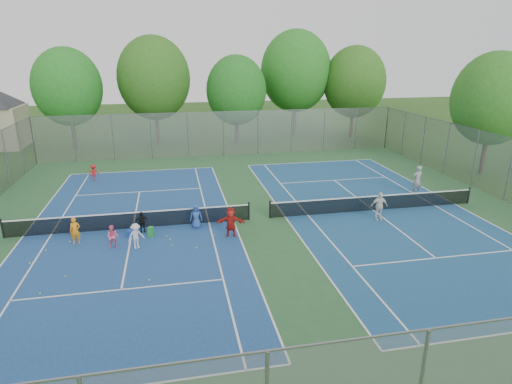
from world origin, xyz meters
TOP-DOWN VIEW (x-y plane):
  - ground at (0.00, 0.00)m, footprint 120.00×120.00m
  - court_pad at (0.00, 0.00)m, footprint 32.00×32.00m
  - court_left at (-7.00, 0.00)m, footprint 10.97×23.77m
  - court_right at (7.00, 0.00)m, footprint 10.97×23.77m
  - net_left at (-7.00, 0.00)m, footprint 12.87×0.10m
  - net_right at (7.00, 0.00)m, footprint 12.87×0.10m
  - fence_north at (0.00, 16.00)m, footprint 32.00×0.10m
  - fence_east at (16.00, 0.00)m, footprint 0.10×32.00m
  - tree_nw at (-14.00, 22.00)m, footprint 6.40×6.40m
  - tree_nl at (-6.00, 23.00)m, footprint 7.20×7.20m
  - tree_nc at (2.00, 21.00)m, footprint 6.00×6.00m
  - tree_nr at (9.00, 24.00)m, footprint 7.60×7.60m
  - tree_ne at (15.00, 22.00)m, footprint 6.60×6.60m
  - tree_side_e at (19.00, 6.00)m, footprint 6.00×6.00m
  - ball_crate at (-7.00, -1.02)m, footprint 0.41×0.41m
  - ball_hopper at (-5.98, -1.29)m, footprint 0.33×0.33m
  - student_a at (-9.60, -1.41)m, footprint 0.55×0.40m
  - student_b at (-7.73, -2.28)m, footprint 0.64×0.54m
  - student_c at (-6.62, -2.56)m, footprint 0.96×0.84m
  - student_d at (-6.45, -0.60)m, footprint 0.68×0.30m
  - student_e at (-3.61, -0.60)m, footprint 0.67×0.45m
  - student_f at (-1.93, -2.09)m, footprint 1.53×0.74m
  - child_far_baseline at (-10.43, 9.89)m, footprint 0.90×0.72m
  - instructor at (11.20, 2.33)m, footprint 0.77×0.56m
  - teen_court_b at (6.61, -1.41)m, footprint 0.99×0.49m
  - tennis_ball_0 at (-11.26, -3.30)m, footprint 0.07×0.07m
  - tennis_ball_1 at (-9.96, -1.23)m, footprint 0.07×0.07m
  - tennis_ball_2 at (-5.93, -5.90)m, footprint 0.07×0.07m
  - tennis_ball_3 at (-4.93, -2.66)m, footprint 0.07×0.07m
  - tennis_ball_4 at (-5.03, -1.96)m, footprint 0.07×0.07m
  - tennis_ball_5 at (-10.10, -6.10)m, footprint 0.07×0.07m
  - tennis_ball_6 at (-3.78, -3.18)m, footprint 0.07×0.07m
  - tennis_ball_7 at (-7.82, -1.53)m, footprint 0.07×0.07m
  - tennis_ball_8 at (-10.89, -2.04)m, footprint 0.07×0.07m
  - tennis_ball_9 at (-2.77, -1.77)m, footprint 0.07×0.07m
  - tennis_ball_10 at (-9.41, -4.87)m, footprint 0.07×0.07m
  - tennis_ball_11 at (-5.21, -1.46)m, footprint 0.07×0.07m

SIDE VIEW (x-z plane):
  - ground at x=0.00m, z-range 0.00..0.00m
  - court_pad at x=0.00m, z-range 0.00..0.01m
  - court_left at x=-7.00m, z-range 0.01..0.02m
  - court_right at x=7.00m, z-range 0.01..0.02m
  - tennis_ball_0 at x=-11.26m, z-range 0.00..0.07m
  - tennis_ball_1 at x=-9.96m, z-range 0.00..0.07m
  - tennis_ball_2 at x=-5.93m, z-range 0.00..0.07m
  - tennis_ball_3 at x=-4.93m, z-range 0.00..0.07m
  - tennis_ball_4 at x=-5.03m, z-range 0.00..0.07m
  - tennis_ball_5 at x=-10.10m, z-range 0.00..0.07m
  - tennis_ball_6 at x=-3.78m, z-range 0.00..0.07m
  - tennis_ball_7 at x=-7.82m, z-range 0.00..0.07m
  - tennis_ball_8 at x=-10.89m, z-range 0.00..0.07m
  - tennis_ball_9 at x=-2.77m, z-range 0.00..0.07m
  - tennis_ball_10 at x=-9.41m, z-range 0.00..0.07m
  - tennis_ball_11 at x=-5.21m, z-range 0.00..0.07m
  - ball_crate at x=-7.00m, z-range 0.00..0.32m
  - ball_hopper at x=-5.98m, z-range 0.00..0.53m
  - net_left at x=-7.00m, z-range 0.00..0.91m
  - net_right at x=7.00m, z-range 0.00..0.91m
  - student_d at x=-6.45m, z-range 0.00..1.15m
  - student_b at x=-7.73m, z-range 0.00..1.16m
  - child_far_baseline at x=-10.43m, z-range 0.00..1.22m
  - student_c at x=-6.62m, z-range 0.00..1.29m
  - student_e at x=-3.61m, z-range 0.00..1.33m
  - student_a at x=-9.60m, z-range 0.00..1.37m
  - student_f at x=-1.93m, z-range 0.00..1.58m
  - teen_court_b at x=6.61m, z-range 0.00..1.64m
  - instructor at x=11.20m, z-range 0.00..1.96m
  - fence_north at x=0.00m, z-range 0.00..4.00m
  - fence_east at x=16.00m, z-range 0.00..4.00m
  - tree_nc at x=2.00m, z-range 0.97..9.82m
  - tree_side_e at x=19.00m, z-range 1.14..10.34m
  - tree_nw at x=-14.00m, z-range 1.10..10.68m
  - tree_ne at x=15.00m, z-range 1.08..10.85m
  - tree_nl at x=-6.00m, z-range 1.20..11.89m
  - tree_nr at x=9.00m, z-range 1.33..12.75m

